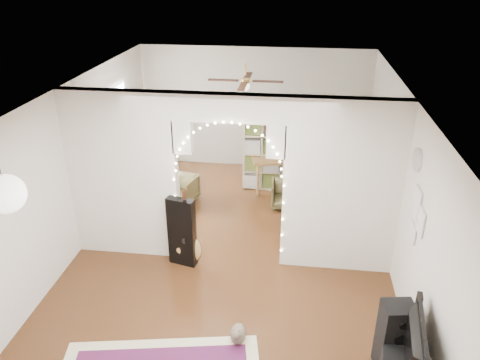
# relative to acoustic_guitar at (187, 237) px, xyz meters

# --- Properties ---
(floor) EXTENTS (7.50, 7.50, 0.00)m
(floor) POSITION_rel_acoustic_guitar_xyz_m (0.64, 0.25, -0.48)
(floor) COLOR black
(floor) RESTS_ON ground
(ceiling) EXTENTS (5.00, 7.50, 0.02)m
(ceiling) POSITION_rel_acoustic_guitar_xyz_m (0.64, 0.25, 2.22)
(ceiling) COLOR white
(ceiling) RESTS_ON wall_back
(wall_back) EXTENTS (5.00, 0.02, 2.70)m
(wall_back) POSITION_rel_acoustic_guitar_xyz_m (0.64, 4.00, 0.87)
(wall_back) COLOR silver
(wall_back) RESTS_ON floor
(wall_left) EXTENTS (0.02, 7.50, 2.70)m
(wall_left) POSITION_rel_acoustic_guitar_xyz_m (-1.86, 0.25, 0.87)
(wall_left) COLOR silver
(wall_left) RESTS_ON floor
(wall_right) EXTENTS (0.02, 7.50, 2.70)m
(wall_right) POSITION_rel_acoustic_guitar_xyz_m (3.14, 0.25, 0.87)
(wall_right) COLOR silver
(wall_right) RESTS_ON floor
(divider_wall) EXTENTS (5.00, 0.20, 2.70)m
(divider_wall) POSITION_rel_acoustic_guitar_xyz_m (0.64, 0.25, 0.94)
(divider_wall) COLOR silver
(divider_wall) RESTS_ON floor
(fairy_lights) EXTENTS (1.64, 0.04, 1.60)m
(fairy_lights) POSITION_rel_acoustic_guitar_xyz_m (0.64, 0.12, 1.07)
(fairy_lights) COLOR #FFEABF
(fairy_lights) RESTS_ON divider_wall
(window) EXTENTS (0.04, 1.20, 1.40)m
(window) POSITION_rel_acoustic_guitar_xyz_m (-1.83, 2.05, 1.02)
(window) COLOR white
(window) RESTS_ON wall_left
(wall_clock) EXTENTS (0.03, 0.31, 0.31)m
(wall_clock) POSITION_rel_acoustic_guitar_xyz_m (3.12, -0.35, 1.62)
(wall_clock) COLOR white
(wall_clock) RESTS_ON wall_right
(picture_frames) EXTENTS (0.02, 0.50, 0.70)m
(picture_frames) POSITION_rel_acoustic_guitar_xyz_m (3.12, -0.75, 1.02)
(picture_frames) COLOR white
(picture_frames) RESTS_ON wall_right
(paper_lantern) EXTENTS (0.40, 0.40, 0.40)m
(paper_lantern) POSITION_rel_acoustic_guitar_xyz_m (-1.26, -2.15, 1.77)
(paper_lantern) COLOR white
(paper_lantern) RESTS_ON ceiling
(ceiling_fan) EXTENTS (1.10, 1.10, 0.30)m
(ceiling_fan) POSITION_rel_acoustic_guitar_xyz_m (0.64, 2.25, 1.92)
(ceiling_fan) COLOR #BE8B3F
(ceiling_fan) RESTS_ON ceiling
(guitar_case) EXTENTS (0.46, 0.25, 1.14)m
(guitar_case) POSITION_rel_acoustic_guitar_xyz_m (-0.07, 0.00, 0.09)
(guitar_case) COLOR black
(guitar_case) RESTS_ON floor
(acoustic_guitar) EXTENTS (0.46, 0.24, 1.10)m
(acoustic_guitar) POSITION_rel_acoustic_guitar_xyz_m (0.00, 0.00, 0.00)
(acoustic_guitar) COLOR tan
(acoustic_guitar) RESTS_ON floor
(tabby_cat) EXTENTS (0.21, 0.45, 0.30)m
(tabby_cat) POSITION_rel_acoustic_guitar_xyz_m (1.00, -1.56, -0.36)
(tabby_cat) COLOR brown
(tabby_cat) RESTS_ON floor
(floor_speaker) EXTENTS (0.40, 0.36, 0.91)m
(floor_speaker) POSITION_rel_acoustic_guitar_xyz_m (2.84, -1.73, -0.03)
(floor_speaker) COLOR black
(floor_speaker) RESTS_ON floor
(tv) EXTENTS (0.28, 1.08, 0.62)m
(tv) POSITION_rel_acoustic_guitar_xyz_m (2.84, -2.23, 0.33)
(tv) COLOR black
(tv) RESTS_ON media_console
(bookcase) EXTENTS (1.58, 0.58, 1.58)m
(bookcase) POSITION_rel_acoustic_guitar_xyz_m (1.31, 2.87, 0.31)
(bookcase) COLOR beige
(bookcase) RESTS_ON floor
(dining_table) EXTENTS (1.34, 1.03, 0.76)m
(dining_table) POSITION_rel_acoustic_guitar_xyz_m (1.32, 2.85, 0.20)
(dining_table) COLOR olive
(dining_table) RESTS_ON floor
(flower_vase) EXTENTS (0.22, 0.22, 0.19)m
(flower_vase) POSITION_rel_acoustic_guitar_xyz_m (1.32, 2.85, 0.37)
(flower_vase) COLOR white
(flower_vase) RESTS_ON dining_table
(dining_chair_left) EXTENTS (0.72, 0.73, 0.55)m
(dining_chair_left) POSITION_rel_acoustic_guitar_xyz_m (-0.61, 1.98, -0.21)
(dining_chair_left) COLOR brown
(dining_chair_left) RESTS_ON floor
(dining_chair_right) EXTENTS (0.57, 0.59, 0.51)m
(dining_chair_right) POSITION_rel_acoustic_guitar_xyz_m (1.46, 2.08, -0.22)
(dining_chair_right) COLOR brown
(dining_chair_right) RESTS_ON floor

